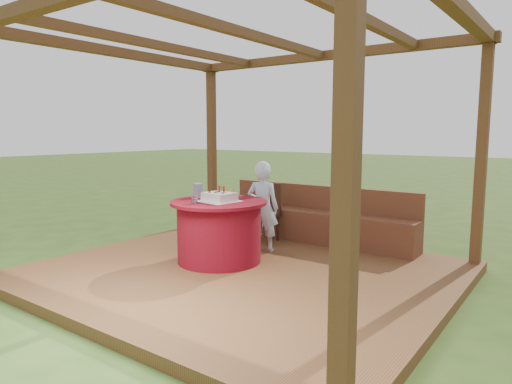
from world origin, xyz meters
TOP-DOWN VIEW (x-y plane):
  - ground at (0.00, 0.00)m, footprint 60.00×60.00m
  - deck at (0.00, 0.00)m, footprint 4.50×4.00m
  - pergola at (0.00, 0.00)m, footprint 4.50×4.00m
  - bench at (0.00, 1.72)m, footprint 3.00×0.42m
  - table at (-0.44, 0.09)m, footprint 1.17×1.17m
  - chair at (-0.60, 1.31)m, footprint 0.45×0.45m
  - elderly_woman at (-0.31, 0.83)m, footprint 0.49×0.41m
  - birthday_cake at (-0.40, 0.05)m, footprint 0.47×0.47m
  - gift_bag at (-0.85, 0.15)m, footprint 0.15×0.12m
  - drinking_glass at (-0.52, -0.26)m, footprint 0.11×0.11m

SIDE VIEW (x-z plane):
  - ground at x=0.00m, z-range 0.00..0.00m
  - deck at x=0.00m, z-range 0.00..0.12m
  - bench at x=0.00m, z-range -0.02..0.79m
  - table at x=-0.44m, z-range 0.13..0.88m
  - chair at x=-0.60m, z-range 0.16..1.00m
  - elderly_woman at x=-0.31m, z-range 0.13..1.33m
  - drinking_glass at x=-0.52m, z-range 0.88..0.96m
  - birthday_cake at x=-0.40m, z-range 0.84..1.02m
  - gift_bag at x=-0.85m, z-range 0.88..1.06m
  - pergola at x=0.00m, z-range 1.05..3.77m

